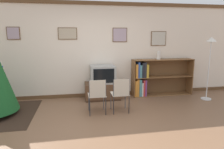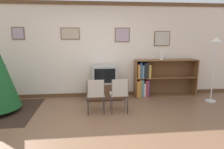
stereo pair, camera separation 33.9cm
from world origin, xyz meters
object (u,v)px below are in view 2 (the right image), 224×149
tv_console (104,91)px  television (104,74)px  bookshelf (154,79)px  standing_lamp (215,53)px  vase (162,56)px  folding_chair_right (119,93)px  folding_chair_left (96,94)px

tv_console → television: (-0.00, -0.00, 0.48)m
tv_console → bookshelf: bookshelf is taller
standing_lamp → tv_console: bearing=169.1°
vase → folding_chair_right: bearing=-139.6°
folding_chair_left → standing_lamp: 3.31m
tv_console → bookshelf: size_ratio=0.54×
vase → standing_lamp: size_ratio=0.14×
tv_console → standing_lamp: bearing=-10.9°
tv_console → bookshelf: 1.50m
folding_chair_right → vase: bearing=40.4°
folding_chair_right → bookshelf: bearing=45.3°
bookshelf → television: bearing=-175.7°
folding_chair_left → bookshelf: size_ratio=0.45×
folding_chair_right → standing_lamp: bearing=11.9°
folding_chair_left → television: bearing=76.3°
television → standing_lamp: 2.99m
television → standing_lamp: bearing=-10.8°
television → tv_console: bearing=90.0°
bookshelf → standing_lamp: standing_lamp is taller
television → folding_chair_right: bearing=-76.3°
folding_chair_left → folding_chair_right: same height
tv_console → bookshelf: bearing=4.2°
folding_chair_right → vase: size_ratio=3.43×
tv_console → standing_lamp: standing_lamp is taller
television → standing_lamp: standing_lamp is taller
tv_console → bookshelf: (1.47, 0.11, 0.29)m
folding_chair_right → bookshelf: 1.71m
folding_chair_left → vase: 2.39m
television → bookshelf: 1.48m
television → bookshelf: (1.47, 0.11, -0.19)m
television → vase: 1.74m
television → vase: (1.67, 0.09, 0.49)m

